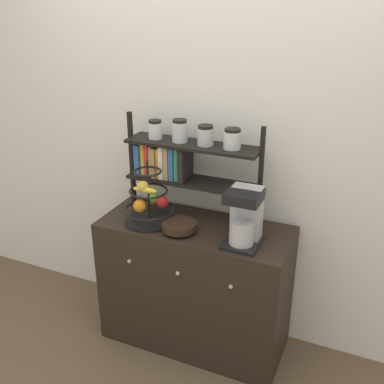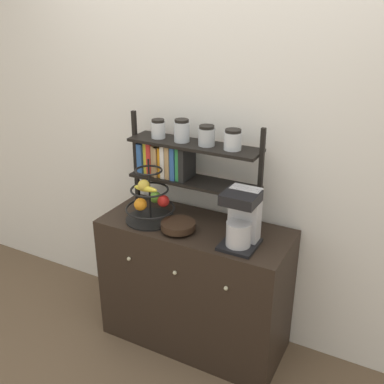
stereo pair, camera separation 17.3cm
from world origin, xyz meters
The scene contains 7 objects.
ground_plane centered at (0.00, 0.00, 0.00)m, with size 12.00×12.00×0.00m, color brown.
wall_back centered at (0.00, 0.52, 1.30)m, with size 7.00×0.05×2.60m, color silver.
sideboard centered at (0.00, 0.24, 0.42)m, with size 1.14×0.49×0.83m.
coffee_maker centered at (0.32, 0.16, 0.99)m, with size 0.19×0.22×0.32m.
fruit_stand centered at (-0.27, 0.18, 0.96)m, with size 0.30×0.30×0.39m.
wooden_bowl centered at (-0.05, 0.13, 0.87)m, with size 0.20×0.20×0.06m.
shelf_hutch centered at (-0.14, 0.35, 1.21)m, with size 0.84×0.20×0.61m.
Camera 1 is at (0.92, -1.91, 2.07)m, focal length 42.00 mm.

